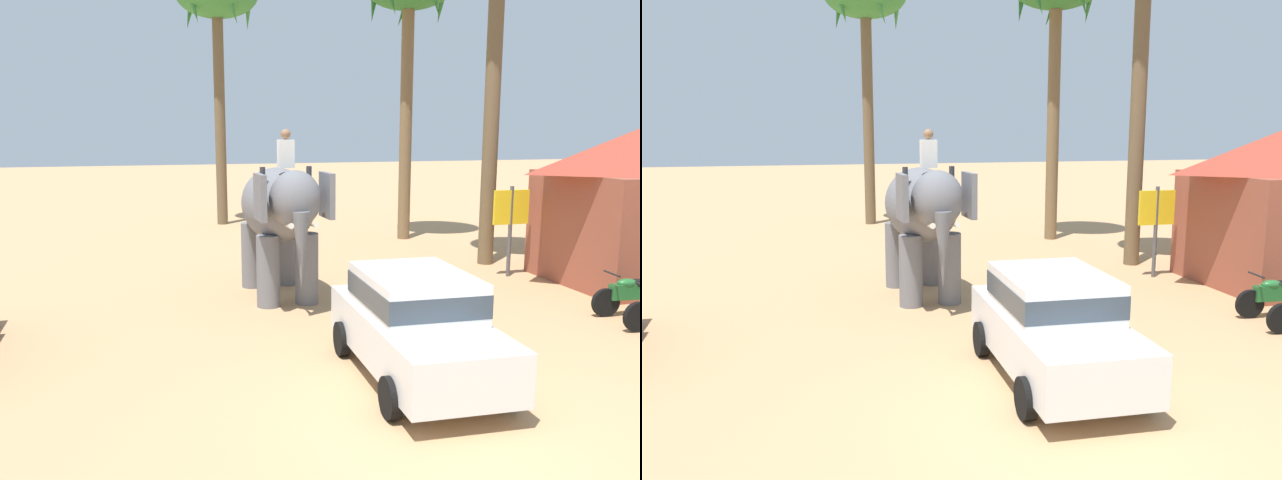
% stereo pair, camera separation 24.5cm
% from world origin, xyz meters
% --- Properties ---
extents(ground_plane, '(120.00, 120.00, 0.00)m').
position_xyz_m(ground_plane, '(0.00, 0.00, 0.00)').
color(ground_plane, tan).
extents(car_sedan_foreground, '(1.97, 4.15, 1.70)m').
position_xyz_m(car_sedan_foreground, '(0.21, 1.49, 0.93)').
color(car_sedan_foreground, white).
rests_on(car_sedan_foreground, ground).
extents(elephant_with_mahout, '(1.71, 3.90, 3.88)m').
position_xyz_m(elephant_with_mahout, '(-0.87, 6.83, 1.99)').
color(elephant_with_mahout, slate).
rests_on(elephant_with_mahout, ground).
extents(motorcycle_end_of_row, '(1.80, 0.55, 0.94)m').
position_xyz_m(motorcycle_end_of_row, '(5.99, 3.48, 0.46)').
color(motorcycle_end_of_row, black).
rests_on(motorcycle_end_of_row, ground).
extents(palm_tree_near_hut, '(3.20, 3.20, 9.84)m').
position_xyz_m(palm_tree_near_hut, '(-0.88, 18.64, 8.57)').
color(palm_tree_near_hut, brown).
rests_on(palm_tree_near_hut, ground).
extents(signboard_yellow, '(1.00, 0.10, 2.40)m').
position_xyz_m(signboard_yellow, '(5.40, 7.37, 1.69)').
color(signboard_yellow, '#4C4C51').
rests_on(signboard_yellow, ground).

